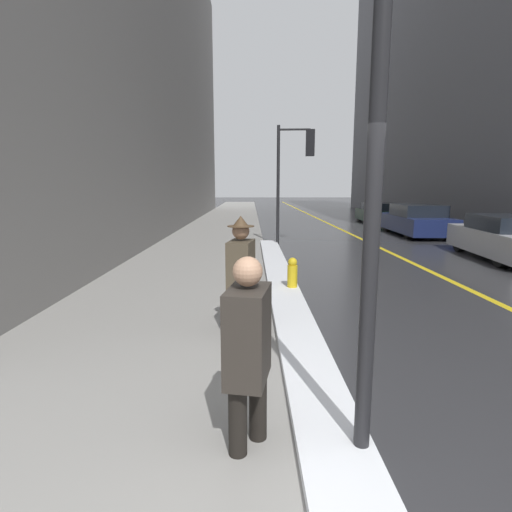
{
  "coord_description": "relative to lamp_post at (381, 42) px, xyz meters",
  "views": [
    {
      "loc": [
        -0.48,
        -1.92,
        2.08
      ],
      "look_at": [
        -0.4,
        4.0,
        1.05
      ],
      "focal_mm": 28.0,
      "sensor_mm": 36.0,
      "label": 1
    }
  ],
  "objects": [
    {
      "name": "pedestrian_in_glasses",
      "position": [
        -0.88,
        0.14,
        -2.15
      ],
      "size": [
        0.39,
        0.74,
        1.57
      ],
      "rotation": [
        0.0,
        0.0,
        -1.76
      ],
      "color": "black",
      "rests_on": "ground"
    },
    {
      "name": "road_centre_stripe",
      "position": [
        3.62,
        14.13,
        -3.01
      ],
      "size": [
        0.16,
        80.0,
        0.0
      ],
      "color": "gold",
      "rests_on": "ground"
    },
    {
      "name": "sidewalk_slab",
      "position": [
        -2.38,
        14.13,
        -3.01
      ],
      "size": [
        4.0,
        80.0,
        0.01
      ],
      "color": "gray",
      "rests_on": "ground"
    },
    {
      "name": "fire_hydrant",
      "position": [
        -0.03,
        4.95,
        -2.67
      ],
      "size": [
        0.2,
        0.2,
        0.7
      ],
      "color": "gold",
      "rests_on": "ground"
    },
    {
      "name": "traffic_light_near",
      "position": [
        0.77,
        11.52,
        0.02
      ],
      "size": [
        1.31,
        0.33,
        4.19
      ],
      "rotation": [
        0.0,
        0.0,
        -0.08
      ],
      "color": "black",
      "rests_on": "ground"
    },
    {
      "name": "pedestrian_nearside",
      "position": [
        -0.99,
        2.56,
        -2.09
      ],
      "size": [
        0.4,
        0.76,
        1.7
      ],
      "rotation": [
        0.0,
        0.0,
        -1.76
      ],
      "color": "#2A241B",
      "rests_on": "ground"
    },
    {
      "name": "lamp_post",
      "position": [
        0.0,
        0.0,
        0.0
      ],
      "size": [
        0.28,
        0.28,
        5.05
      ],
      "color": "black",
      "rests_on": "ground"
    },
    {
      "name": "parked_car_dark_green",
      "position": [
        6.59,
        20.03,
        -2.44
      ],
      "size": [
        2.04,
        4.57,
        1.19
      ],
      "rotation": [
        0.0,
        0.0,
        1.54
      ],
      "color": "black",
      "rests_on": "ground"
    },
    {
      "name": "parked_car_silver",
      "position": [
        6.6,
        8.57,
        -2.4
      ],
      "size": [
        2.24,
        4.37,
        1.28
      ],
      "rotation": [
        0.0,
        0.0,
        1.47
      ],
      "color": "#B2B2B7",
      "rests_on": "ground"
    },
    {
      "name": "snow_bank_curb",
      "position": [
        -0.2,
        5.03,
        -2.96
      ],
      "size": [
        0.61,
        14.0,
        0.11
      ],
      "color": "white",
      "rests_on": "ground"
    },
    {
      "name": "parked_car_navy",
      "position": [
        6.36,
        14.51,
        -2.38
      ],
      "size": [
        2.03,
        4.71,
        1.33
      ],
      "rotation": [
        0.0,
        0.0,
        1.53
      ],
      "color": "navy",
      "rests_on": "ground"
    },
    {
      "name": "building_facade_left",
      "position": [
        -7.38,
        19.13,
        6.19
      ],
      "size": [
        6.0,
        36.0,
        18.41
      ],
      "color": "slate",
      "rests_on": "ground"
    }
  ]
}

